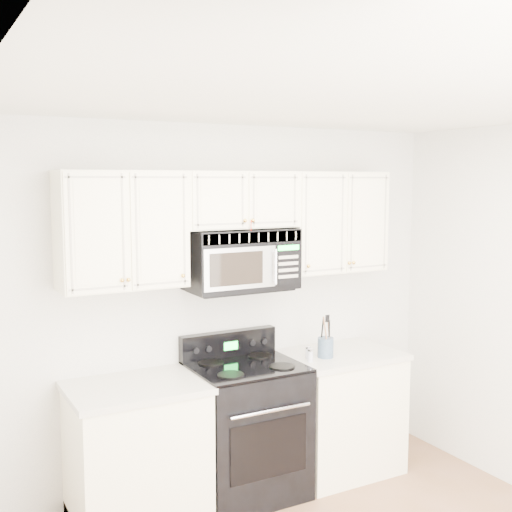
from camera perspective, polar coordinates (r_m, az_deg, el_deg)
room at (r=3.26m, az=11.17°, el=-9.59°), size 3.51×3.51×2.61m
base_cabinet_left at (r=4.40m, az=-10.55°, el=-17.28°), size 0.86×0.65×0.92m
base_cabinet_right at (r=5.08m, az=7.41°, el=-13.86°), size 0.86×0.65×0.92m
range at (r=4.65m, az=-0.91°, el=-14.99°), size 0.75×0.68×1.12m
upper_cabinets at (r=4.47m, az=-1.75°, el=3.22°), size 2.44×0.37×0.75m
microwave at (r=4.47m, az=-1.33°, el=-0.28°), size 0.76×0.43×0.42m
utensil_crock at (r=4.76m, az=6.20°, el=-8.02°), size 0.12×0.12×0.31m
shaker_salt at (r=4.64m, az=4.85°, el=-8.79°), size 0.04×0.04×0.10m
shaker_pepper at (r=4.72m, az=4.64°, el=-8.55°), size 0.04×0.04×0.09m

